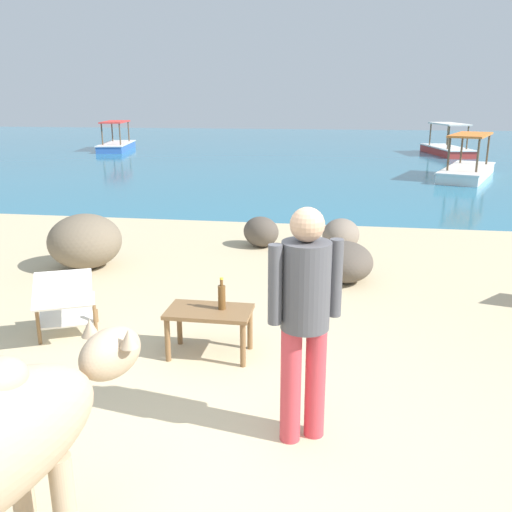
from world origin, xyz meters
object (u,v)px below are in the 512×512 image
object	(u,v)px
deck_chair_near	(65,302)
person_standing	(305,309)
bottle	(222,297)
boat_red	(447,148)
boat_white	(467,169)
boat_blue	(117,144)
low_bench_table	(209,317)

from	to	relation	value
deck_chair_near	person_standing	distance (m)	2.74
bottle	boat_red	xyz separation A→B (m)	(5.29, 19.84, -0.31)
boat_red	boat_white	xyz separation A→B (m)	(-0.62, -7.22, 0.00)
boat_blue	boat_white	bearing A→B (deg)	51.49
bottle	low_bench_table	bearing A→B (deg)	-162.09
bottle	boat_red	distance (m)	20.54
person_standing	boat_red	xyz separation A→B (m)	(4.47, 21.01, -0.70)
boat_white	deck_chair_near	bearing A→B (deg)	-6.48
deck_chair_near	boat_blue	bearing A→B (deg)	-2.89
low_bench_table	person_standing	xyz separation A→B (m)	(0.93, -1.13, 0.58)
deck_chair_near	boat_red	bearing A→B (deg)	-43.53
low_bench_table	person_standing	size ratio (longest dim) A/B	0.47
person_standing	boat_white	xyz separation A→B (m)	(3.84, 13.79, -0.70)
bottle	boat_white	size ratio (longest dim) A/B	0.08
deck_chair_near	boat_white	world-z (taller)	boat_white
boat_white	boat_blue	bearing A→B (deg)	-96.83
person_standing	boat_red	bearing A→B (deg)	-39.59
low_bench_table	boat_blue	world-z (taller)	boat_blue
deck_chair_near	person_standing	world-z (taller)	person_standing
low_bench_table	person_standing	bearing A→B (deg)	-50.56
low_bench_table	boat_white	size ratio (longest dim) A/B	0.20
bottle	boat_red	world-z (taller)	boat_red
deck_chair_near	boat_red	distance (m)	20.91
deck_chair_near	boat_red	xyz separation A→B (m)	(6.84, 19.76, -0.13)
boat_red	boat_blue	xyz separation A→B (m)	(-14.57, -0.20, 0.00)
bottle	deck_chair_near	world-z (taller)	bottle
boat_red	deck_chair_near	bearing A→B (deg)	150.09
person_standing	boat_blue	distance (m)	23.14
low_bench_table	boat_blue	size ratio (longest dim) A/B	0.20
bottle	person_standing	world-z (taller)	person_standing
bottle	boat_white	world-z (taller)	boat_white
deck_chair_near	boat_blue	size ratio (longest dim) A/B	0.24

